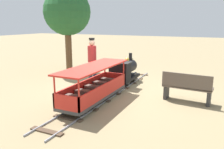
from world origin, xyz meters
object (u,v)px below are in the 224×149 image
Objects in this scene: conductor_person at (92,57)px; passenger_car at (95,87)px; park_bench at (187,88)px; oak_tree_near at (67,13)px; locomotive at (124,71)px.

passenger_car is at bearing -58.08° from conductor_person.
passenger_car is 2.03× the size of park_bench.
oak_tree_near is (-1.94, 1.33, 1.58)m from conductor_person.
oak_tree_near is at bearing 134.91° from passenger_car.
park_bench is at bearing -20.08° from oak_tree_near.
passenger_car reaches higher than park_bench.
passenger_car is 0.76× the size of oak_tree_near.
park_bench is at bearing -10.10° from conductor_person.
conductor_person is 0.46× the size of oak_tree_near.
oak_tree_near is at bearing 145.65° from conductor_person.
park_bench is (2.26, -1.04, -0.07)m from locomotive.
park_bench is (2.26, 1.07, -0.00)m from passenger_car.
passenger_car is 1.67× the size of conductor_person.
conductor_person is at bearing -156.41° from locomotive.
conductor_person reaches higher than park_bench.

